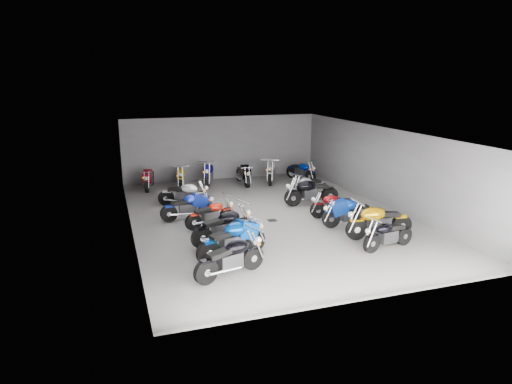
# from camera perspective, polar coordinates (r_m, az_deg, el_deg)

# --- Properties ---
(ground) EXTENTS (14.00, 14.00, 0.00)m
(ground) POSITION_cam_1_polar(r_m,az_deg,el_deg) (17.37, 1.46, -3.10)
(ground) COLOR gray
(ground) RESTS_ON ground
(wall_back) EXTENTS (10.00, 0.10, 3.20)m
(wall_back) POSITION_cam_1_polar(r_m,az_deg,el_deg) (23.56, -4.29, 5.52)
(wall_back) COLOR slate
(wall_back) RESTS_ON ground
(wall_left) EXTENTS (0.10, 14.00, 3.20)m
(wall_left) POSITION_cam_1_polar(r_m,az_deg,el_deg) (16.02, -15.60, 0.79)
(wall_left) COLOR slate
(wall_left) RESTS_ON ground
(wall_right) EXTENTS (0.10, 14.00, 3.20)m
(wall_right) POSITION_cam_1_polar(r_m,az_deg,el_deg) (19.20, 15.70, 2.99)
(wall_right) COLOR slate
(wall_right) RESTS_ON ground
(ceiling) EXTENTS (10.00, 14.00, 0.04)m
(ceiling) POSITION_cam_1_polar(r_m,az_deg,el_deg) (16.69, 1.53, 7.51)
(ceiling) COLOR black
(ceiling) RESTS_ON wall_back
(drain_grate) EXTENTS (0.32, 0.32, 0.01)m
(drain_grate) POSITION_cam_1_polar(r_m,az_deg,el_deg) (16.92, 2.03, -3.56)
(drain_grate) COLOR black
(drain_grate) RESTS_ON ground
(motorcycle_left_a) EXTENTS (2.10, 0.88, 0.96)m
(motorcycle_left_a) POSITION_cam_1_polar(r_m,az_deg,el_deg) (12.23, -3.15, -8.21)
(motorcycle_left_a) COLOR black
(motorcycle_left_a) RESTS_ON ground
(motorcycle_left_b) EXTENTS (2.26, 0.87, 1.02)m
(motorcycle_left_b) POSITION_cam_1_polar(r_m,az_deg,el_deg) (13.40, -2.88, -5.98)
(motorcycle_left_b) COLOR black
(motorcycle_left_b) RESTS_ON ground
(motorcycle_left_c) EXTENTS (2.19, 0.85, 0.99)m
(motorcycle_left_c) POSITION_cam_1_polar(r_m,az_deg,el_deg) (14.59, -4.07, -4.35)
(motorcycle_left_c) COLOR black
(motorcycle_left_c) RESTS_ON ground
(motorcycle_left_d) EXTENTS (1.90, 0.66, 0.85)m
(motorcycle_left_d) POSITION_cam_1_polar(r_m,az_deg,el_deg) (16.18, -5.63, -2.76)
(motorcycle_left_d) COLOR black
(motorcycle_left_d) RESTS_ON ground
(motorcycle_left_e) EXTENTS (2.07, 0.44, 0.91)m
(motorcycle_left_e) POSITION_cam_1_polar(r_m,az_deg,el_deg) (17.07, -8.42, -1.83)
(motorcycle_left_e) COLOR black
(motorcycle_left_e) RESTS_ON ground
(motorcycle_left_f) EXTENTS (2.02, 0.95, 0.94)m
(motorcycle_left_f) POSITION_cam_1_polar(r_m,az_deg,el_deg) (18.83, -8.94, -0.26)
(motorcycle_left_f) COLOR black
(motorcycle_left_f) RESTS_ON ground
(motorcycle_right_a) EXTENTS (1.94, 0.55, 0.86)m
(motorcycle_right_a) POSITION_cam_1_polar(r_m,az_deg,el_deg) (14.65, 16.14, -5.12)
(motorcycle_right_a) COLOR black
(motorcycle_right_a) RESTS_ON ground
(motorcycle_right_b) EXTENTS (2.36, 0.50, 1.04)m
(motorcycle_right_b) POSITION_cam_1_polar(r_m,az_deg,el_deg) (15.53, 15.06, -3.57)
(motorcycle_right_b) COLOR black
(motorcycle_right_b) RESTS_ON ground
(motorcycle_right_c) EXTENTS (2.15, 0.49, 0.94)m
(motorcycle_right_c) POSITION_cam_1_polar(r_m,az_deg,el_deg) (16.46, 11.70, -2.52)
(motorcycle_right_c) COLOR black
(motorcycle_right_c) RESTS_ON ground
(motorcycle_right_d) EXTENTS (1.97, 0.54, 0.87)m
(motorcycle_right_d) POSITION_cam_1_polar(r_m,az_deg,el_deg) (17.41, 9.86, -1.64)
(motorcycle_right_d) COLOR black
(motorcycle_right_d) RESTS_ON ground
(motorcycle_right_e) EXTENTS (2.33, 0.50, 1.02)m
(motorcycle_right_e) POSITION_cam_1_polar(r_m,az_deg,el_deg) (18.90, 6.87, 0.01)
(motorcycle_right_e) COLOR black
(motorcycle_right_e) RESTS_ON ground
(motorcycle_right_f) EXTENTS (2.07, 0.88, 0.95)m
(motorcycle_right_f) POSITION_cam_1_polar(r_m,az_deg,el_deg) (19.86, 6.54, 0.60)
(motorcycle_right_f) COLOR black
(motorcycle_right_f) RESTS_ON ground
(motorcycle_back_a) EXTENTS (0.65, 2.07, 0.92)m
(motorcycle_back_a) POSITION_cam_1_polar(r_m,az_deg,el_deg) (22.02, -13.22, 1.65)
(motorcycle_back_a) COLOR black
(motorcycle_back_a) RESTS_ON ground
(motorcycle_back_b) EXTENTS (0.56, 2.13, 0.94)m
(motorcycle_back_b) POSITION_cam_1_polar(r_m,az_deg,el_deg) (22.13, -9.39, 1.92)
(motorcycle_back_b) COLOR black
(motorcycle_back_b) RESTS_ON ground
(motorcycle_back_c) EXTENTS (0.89, 2.28, 1.04)m
(motorcycle_back_c) POSITION_cam_1_polar(r_m,az_deg,el_deg) (22.42, -5.91, 2.34)
(motorcycle_back_c) COLOR black
(motorcycle_back_c) RESTS_ON ground
(motorcycle_back_d) EXTENTS (0.44, 2.18, 0.96)m
(motorcycle_back_d) POSITION_cam_1_polar(r_m,az_deg,el_deg) (22.35, -1.61, 2.26)
(motorcycle_back_d) COLOR black
(motorcycle_back_d) RESTS_ON ground
(motorcycle_back_e) EXTENTS (1.12, 2.19, 1.03)m
(motorcycle_back_e) POSITION_cam_1_polar(r_m,az_deg,el_deg) (22.83, 1.93, 2.62)
(motorcycle_back_e) COLOR black
(motorcycle_back_e) RESTS_ON ground
(motorcycle_back_f) EXTENTS (0.82, 1.97, 0.90)m
(motorcycle_back_f) POSITION_cam_1_polar(r_m,az_deg,el_deg) (23.37, 5.68, 2.65)
(motorcycle_back_f) COLOR black
(motorcycle_back_f) RESTS_ON ground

